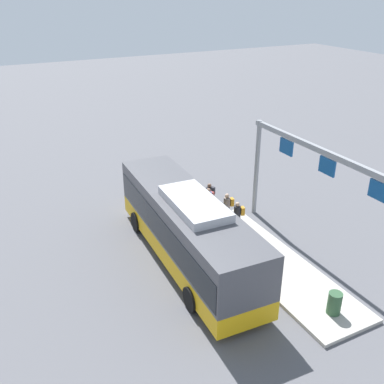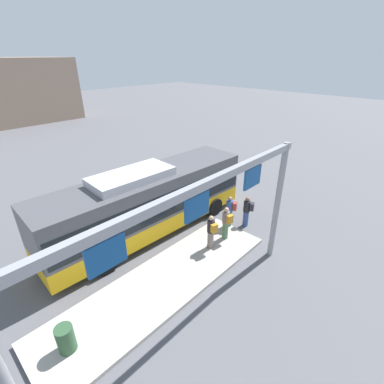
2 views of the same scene
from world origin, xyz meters
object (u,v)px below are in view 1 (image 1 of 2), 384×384
(bus_main, at_px, (187,226))
(person_waiting_near, at_px, (210,197))
(person_boarding, at_px, (209,202))
(person_waiting_mid, at_px, (227,207))
(trash_bin, at_px, (334,303))
(person_waiting_far, at_px, (238,216))

(bus_main, bearing_deg, person_waiting_near, -38.64)
(person_boarding, xyz_separation_m, person_waiting_near, (0.81, -0.51, -0.16))
(person_waiting_mid, xyz_separation_m, trash_bin, (-7.76, 0.01, -0.44))
(person_boarding, relative_size, trash_bin, 1.86)
(person_waiting_far, relative_size, trash_bin, 1.86)
(person_waiting_far, xyz_separation_m, trash_bin, (-6.71, -0.03, -0.44))
(bus_main, height_order, trash_bin, bus_main)
(trash_bin, bearing_deg, person_waiting_far, 0.26)
(bus_main, relative_size, trash_bin, 11.97)
(person_boarding, height_order, person_waiting_far, same)
(bus_main, distance_m, trash_bin, 6.78)
(person_boarding, bearing_deg, person_waiting_mid, 92.52)
(person_waiting_mid, relative_size, person_waiting_far, 1.00)
(person_boarding, bearing_deg, person_waiting_near, -147.01)
(bus_main, xyz_separation_m, person_boarding, (2.95, -2.75, -0.76))
(person_boarding, xyz_separation_m, person_waiting_far, (-2.06, -0.48, 0.00))
(bus_main, xyz_separation_m, trash_bin, (-5.82, -3.27, -1.20))
(person_waiting_mid, relative_size, trash_bin, 1.86)
(person_waiting_near, height_order, person_waiting_far, person_waiting_far)
(person_boarding, distance_m, trash_bin, 8.79)
(person_boarding, bearing_deg, bus_main, 21.91)
(person_waiting_far, distance_m, trash_bin, 6.72)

